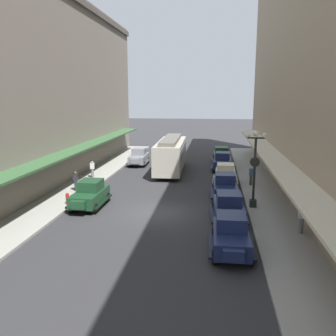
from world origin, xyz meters
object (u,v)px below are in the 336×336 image
(parked_car_1, at_px, (139,157))
(parked_car_6, at_px, (222,161))
(parked_car_4, at_px, (225,174))
(parked_car_5, at_px, (221,155))
(parked_car_3, at_px, (231,234))
(pedestrian_1, at_px, (92,169))
(pedestrian_0, at_px, (76,180))
(parked_car_7, at_px, (228,206))
(pedestrian_3, at_px, (302,218))
(parked_car_2, at_px, (225,186))
(pedestrian_2, at_px, (251,175))
(lamp_post_with_clock, at_px, (255,166))
(parked_car_0, at_px, (90,194))
(streetcar, at_px, (171,153))
(fire_hydrant, at_px, (67,198))

(parked_car_1, relative_size, parked_car_6, 0.99)
(parked_car_4, bearing_deg, parked_car_5, 91.07)
(parked_car_3, relative_size, pedestrian_1, 2.56)
(pedestrian_0, bearing_deg, pedestrian_1, 93.31)
(parked_car_7, relative_size, pedestrian_0, 2.59)
(pedestrian_3, bearing_deg, pedestrian_0, 155.97)
(parked_car_2, height_order, parked_car_6, same)
(pedestrian_1, relative_size, pedestrian_3, 1.00)
(parked_car_4, height_order, pedestrian_2, parked_car_4)
(parked_car_5, relative_size, pedestrian_0, 2.58)
(parked_car_5, bearing_deg, pedestrian_2, -77.69)
(parked_car_6, height_order, pedestrian_2, parked_car_6)
(parked_car_4, height_order, parked_car_6, same)
(parked_car_6, xyz_separation_m, parked_car_7, (0.08, -15.61, 0.00))
(pedestrian_0, bearing_deg, parked_car_6, 42.15)
(parked_car_1, xyz_separation_m, pedestrian_3, (13.15, -19.22, 0.07))
(lamp_post_with_clock, bearing_deg, parked_car_0, -174.91)
(parked_car_4, xyz_separation_m, pedestrian_2, (2.13, -0.62, 0.05))
(parked_car_6, xyz_separation_m, streetcar, (-5.19, -1.54, 0.96))
(parked_car_4, height_order, pedestrian_0, parked_car_4)
(lamp_post_with_clock, bearing_deg, parked_car_5, 96.38)
(parked_car_2, relative_size, lamp_post_with_clock, 0.83)
(fire_hydrant, distance_m, pedestrian_0, 3.56)
(streetcar, distance_m, fire_hydrant, 13.78)
(parked_car_5, bearing_deg, parked_car_6, -89.29)
(parked_car_6, relative_size, pedestrian_2, 2.63)
(parked_car_4, height_order, lamp_post_with_clock, lamp_post_with_clock)
(parked_car_4, distance_m, streetcar, 7.09)
(parked_car_5, relative_size, pedestrian_3, 2.58)
(pedestrian_0, height_order, pedestrian_3, same)
(parked_car_7, relative_size, pedestrian_2, 2.63)
(parked_car_0, distance_m, parked_car_6, 16.76)
(pedestrian_0, relative_size, pedestrian_3, 1.00)
(lamp_post_with_clock, relative_size, fire_hydrant, 6.29)
(parked_car_3, relative_size, parked_car_4, 1.00)
(fire_hydrant, bearing_deg, parked_car_1, 83.71)
(parked_car_1, relative_size, lamp_post_with_clock, 0.83)
(fire_hydrant, bearing_deg, parked_car_2, 17.87)
(parked_car_3, distance_m, pedestrian_0, 15.14)
(parked_car_7, bearing_deg, fire_hydrant, 171.73)
(pedestrian_3, bearing_deg, parked_car_6, 102.75)
(fire_hydrant, distance_m, pedestrian_2, 15.06)
(parked_car_6, distance_m, pedestrian_0, 15.73)
(pedestrian_1, bearing_deg, parked_car_4, -1.32)
(pedestrian_0, distance_m, pedestrian_1, 4.72)
(parked_car_7, bearing_deg, pedestrian_0, 156.72)
(parked_car_3, height_order, pedestrian_3, parked_car_3)
(parked_car_4, distance_m, pedestrian_2, 2.22)
(parked_car_0, bearing_deg, parked_car_2, 20.34)
(parked_car_0, bearing_deg, parked_car_3, -33.50)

